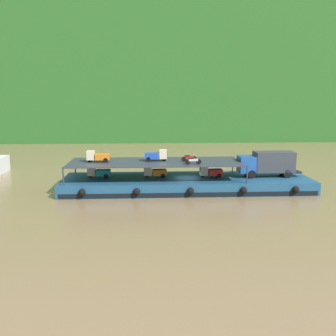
# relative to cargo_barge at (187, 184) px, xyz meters

# --- Properties ---
(ground_plane) EXTENTS (400.00, 400.00, 0.00)m
(ground_plane) POSITION_rel_cargo_barge_xyz_m (0.00, 0.04, -0.75)
(ground_plane) COLOR olive
(hillside_far_bank) EXTENTS (118.60, 31.46, 38.92)m
(hillside_far_bank) POSITION_rel_cargo_barge_xyz_m (0.00, 66.27, 21.17)
(hillside_far_bank) COLOR #286023
(hillside_far_bank) RESTS_ON ground
(cargo_barge) EXTENTS (30.01, 9.07, 1.50)m
(cargo_barge) POSITION_rel_cargo_barge_xyz_m (0.00, 0.00, 0.00)
(cargo_barge) COLOR navy
(cargo_barge) RESTS_ON ground
(covered_lorry) EXTENTS (7.89, 2.40, 3.10)m
(covered_lorry) POSITION_rel_cargo_barge_xyz_m (10.02, 0.08, 2.44)
(covered_lorry) COLOR #1E4C99
(covered_lorry) RESTS_ON cargo_barge
(cargo_rack) EXTENTS (20.81, 7.63, 2.00)m
(cargo_rack) POSITION_rel_cargo_barge_xyz_m (-3.80, 0.04, 2.69)
(cargo_rack) COLOR #2D333D
(cargo_rack) RESTS_ON cargo_barge
(mini_truck_lower_stern) EXTENTS (2.75, 1.22, 1.38)m
(mini_truck_lower_stern) POSITION_rel_cargo_barge_xyz_m (-10.74, 0.54, 1.44)
(mini_truck_lower_stern) COLOR teal
(mini_truck_lower_stern) RESTS_ON cargo_barge
(mini_truck_lower_aft) EXTENTS (2.78, 1.27, 1.38)m
(mini_truck_lower_aft) POSITION_rel_cargo_barge_xyz_m (-3.88, 0.32, 1.44)
(mini_truck_lower_aft) COLOR orange
(mini_truck_lower_aft) RESTS_ON cargo_barge
(mini_truck_lower_mid) EXTENTS (2.79, 1.30, 1.38)m
(mini_truck_lower_mid) POSITION_rel_cargo_barge_xyz_m (2.95, 0.04, 1.44)
(mini_truck_lower_mid) COLOR red
(mini_truck_lower_mid) RESTS_ON cargo_barge
(mini_truck_upper_stern) EXTENTS (2.74, 1.21, 1.38)m
(mini_truck_upper_stern) POSITION_rel_cargo_barge_xyz_m (-10.72, 0.13, 3.44)
(mini_truck_upper_stern) COLOR orange
(mini_truck_upper_stern) RESTS_ON cargo_rack
(mini_truck_upper_mid) EXTENTS (2.76, 1.23, 1.38)m
(mini_truck_upper_mid) POSITION_rel_cargo_barge_xyz_m (-3.68, 0.60, 3.44)
(mini_truck_upper_mid) COLOR #1E47B7
(mini_truck_upper_mid) RESTS_ON cargo_rack
(motorcycle_upper_port) EXTENTS (1.90, 0.55, 0.87)m
(motorcycle_upper_port) POSITION_rel_cargo_barge_xyz_m (0.50, -2.25, 3.18)
(motorcycle_upper_port) COLOR black
(motorcycle_upper_port) RESTS_ON cargo_rack
(motorcycle_upper_centre) EXTENTS (1.90, 0.55, 0.87)m
(motorcycle_upper_centre) POSITION_rel_cargo_barge_xyz_m (0.28, 0.04, 3.18)
(motorcycle_upper_centre) COLOR black
(motorcycle_upper_centre) RESTS_ON cargo_rack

